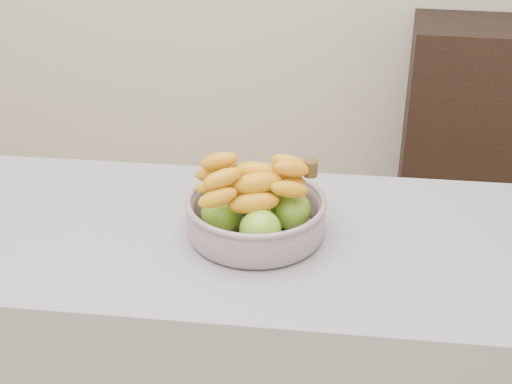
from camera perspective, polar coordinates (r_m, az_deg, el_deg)
counter at (r=1.81m, az=-9.26°, el=-14.93°), size 2.00×0.60×0.90m
cabinet at (r=3.19m, az=16.42°, el=4.73°), size 0.54×0.44×0.93m
fruit_bowl at (r=1.46m, az=-0.02°, el=-1.58°), size 0.29×0.29×0.16m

